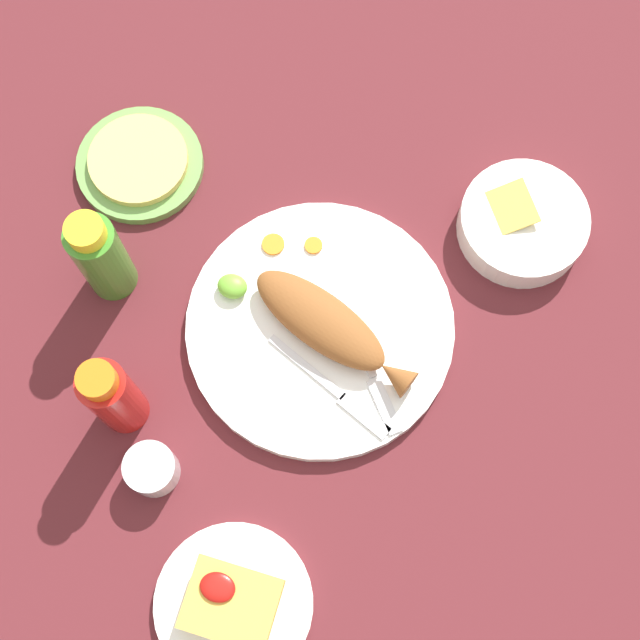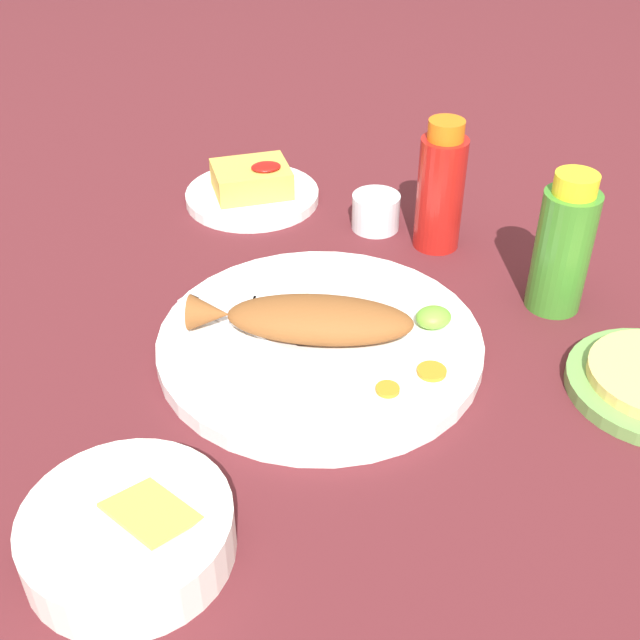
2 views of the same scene
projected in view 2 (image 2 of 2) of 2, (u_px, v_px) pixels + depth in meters
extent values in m
plane|color=#561E23|center=(320.00, 350.00, 0.82)|extent=(4.00, 4.00, 0.00)
cylinder|color=white|center=(320.00, 343.00, 0.81)|extent=(0.33, 0.33, 0.02)
ellipsoid|color=brown|center=(320.00, 320.00, 0.80)|extent=(0.20, 0.13, 0.04)
cone|color=brown|center=(209.00, 313.00, 0.81)|extent=(0.05, 0.05, 0.04)
cube|color=silver|center=(276.00, 340.00, 0.80)|extent=(0.08, 0.10, 0.00)
cube|color=silver|center=(208.00, 309.00, 0.84)|extent=(0.06, 0.07, 0.00)
cube|color=silver|center=(308.00, 304.00, 0.85)|extent=(0.11, 0.06, 0.00)
cube|color=silver|center=(224.00, 297.00, 0.86)|extent=(0.07, 0.04, 0.00)
cylinder|color=orange|center=(388.00, 389.00, 0.74)|extent=(0.02, 0.02, 0.00)
cylinder|color=orange|center=(432.00, 371.00, 0.76)|extent=(0.03, 0.03, 0.00)
ellipsoid|color=#6BB233|center=(433.00, 317.00, 0.82)|extent=(0.04, 0.03, 0.02)
cylinder|color=#B21914|center=(440.00, 194.00, 0.95)|extent=(0.06, 0.06, 0.14)
cylinder|color=orange|center=(446.00, 130.00, 0.90)|extent=(0.04, 0.04, 0.02)
cylinder|color=#3D8428|center=(562.00, 252.00, 0.85)|extent=(0.06, 0.06, 0.14)
cylinder|color=yellow|center=(576.00, 184.00, 0.80)|extent=(0.04, 0.04, 0.02)
cylinder|color=silver|center=(376.00, 212.00, 1.01)|extent=(0.06, 0.06, 0.05)
cylinder|color=white|center=(375.00, 220.00, 1.02)|extent=(0.05, 0.05, 0.02)
cylinder|color=white|center=(251.00, 196.00, 1.08)|extent=(0.18, 0.18, 0.01)
cube|color=gold|center=(250.00, 179.00, 1.06)|extent=(0.10, 0.08, 0.04)
ellipsoid|color=#AD140F|center=(266.00, 167.00, 1.05)|extent=(0.04, 0.03, 0.01)
cylinder|color=white|center=(128.00, 533.00, 0.61)|extent=(0.16, 0.16, 0.04)
cylinder|color=olive|center=(126.00, 522.00, 0.60)|extent=(0.14, 0.14, 0.01)
cube|color=gold|center=(163.00, 506.00, 0.60)|extent=(0.09, 0.09, 0.02)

